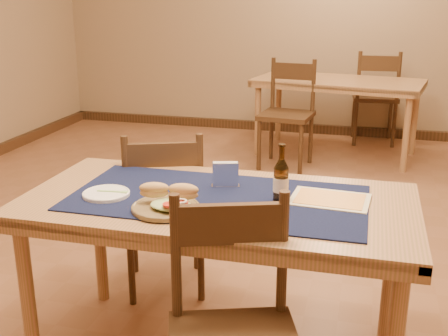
% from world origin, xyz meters
% --- Properties ---
extents(room, '(6.04, 7.04, 2.84)m').
position_xyz_m(room, '(0.00, 0.00, 1.40)').
color(room, brown).
rests_on(room, ground).
extents(main_table, '(1.60, 0.80, 0.75)m').
position_xyz_m(main_table, '(0.00, -0.80, 0.67)').
color(main_table, '#A6714E').
rests_on(main_table, ground).
extents(placemat, '(1.20, 0.60, 0.01)m').
position_xyz_m(placemat, '(0.00, -0.80, 0.75)').
color(placemat, '#0F183A').
rests_on(placemat, main_table).
extents(baseboard, '(6.00, 7.00, 0.10)m').
position_xyz_m(baseboard, '(0.00, 0.00, 0.05)').
color(baseboard, '#402716').
rests_on(baseboard, ground).
extents(back_table, '(1.68, 1.04, 0.75)m').
position_xyz_m(back_table, '(0.27, 2.63, 0.67)').
color(back_table, '#A6714E').
rests_on(back_table, ground).
extents(chair_main_far, '(0.54, 0.54, 0.91)m').
position_xyz_m(chair_main_far, '(-0.43, -0.30, 0.47)').
color(chair_main_far, '#402716').
rests_on(chair_main_far, ground).
extents(chair_main_near, '(0.54, 0.54, 0.93)m').
position_xyz_m(chair_main_near, '(0.20, -1.33, 0.48)').
color(chair_main_near, '#402716').
rests_on(chair_main_near, ground).
extents(chair_back_near, '(0.50, 0.50, 0.97)m').
position_xyz_m(chair_back_near, '(-0.14, 2.15, 0.51)').
color(chair_back_near, '#402716').
rests_on(chair_back_near, ground).
extents(chair_back_far, '(0.49, 0.49, 0.99)m').
position_xyz_m(chair_back_far, '(0.63, 3.19, 0.51)').
color(chair_back_far, '#402716').
rests_on(chair_back_far, ground).
extents(sandwich_plate, '(0.26, 0.26, 0.10)m').
position_xyz_m(sandwich_plate, '(-0.15, -0.98, 0.78)').
color(sandwich_plate, brown).
rests_on(sandwich_plate, placemat).
extents(side_plate, '(0.19, 0.19, 0.02)m').
position_xyz_m(side_plate, '(-0.45, -0.90, 0.76)').
color(side_plate, white).
rests_on(side_plate, placemat).
extents(fork, '(0.13, 0.03, 0.00)m').
position_xyz_m(fork, '(-0.42, -0.88, 0.77)').
color(fork, '#9BD776').
rests_on(fork, side_plate).
extents(beer_bottle, '(0.06, 0.06, 0.23)m').
position_xyz_m(beer_bottle, '(0.25, -0.77, 0.84)').
color(beer_bottle, '#492C0D').
rests_on(beer_bottle, placemat).
extents(napkin_holder, '(0.13, 0.07, 0.11)m').
position_xyz_m(napkin_holder, '(-0.00, -0.66, 0.81)').
color(napkin_holder, white).
rests_on(napkin_holder, placemat).
extents(menu_card, '(0.33, 0.25, 0.01)m').
position_xyz_m(menu_card, '(0.45, -0.72, 0.76)').
color(menu_card, beige).
rests_on(menu_card, placemat).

